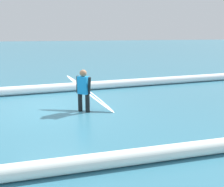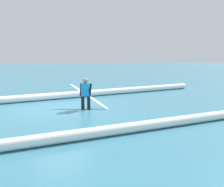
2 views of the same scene
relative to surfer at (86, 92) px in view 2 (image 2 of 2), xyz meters
The scene contains 4 objects.
ground_plane 1.31m from the surfer, 27.75° to the right, with size 148.89×148.89×0.00m, color teal.
surfer is the anchor object (origin of this frame).
surfboard 0.42m from the surfer, 134.52° to the right, with size 1.47×1.51×1.07m.
wave_crest_foreground 3.74m from the surfer, 117.44° to the right, with size 0.36×0.36×14.32m, color white.
Camera 2 is at (2.70, 10.41, 2.23)m, focal length 39.92 mm.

